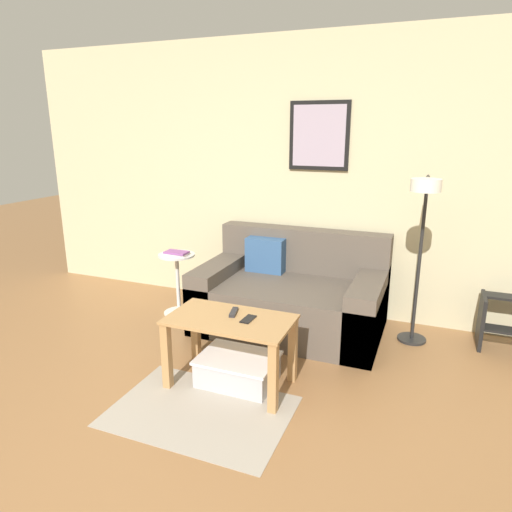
{
  "coord_description": "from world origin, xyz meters",
  "views": [
    {
      "loc": [
        1.38,
        -1.26,
        1.75
      ],
      "look_at": [
        0.21,
        1.67,
        0.85
      ],
      "focal_mm": 32.0,
      "sensor_mm": 36.0,
      "label": 1
    }
  ],
  "objects_px": {
    "coffee_table": "(230,334)",
    "storage_bin": "(238,369)",
    "remote_control": "(234,312)",
    "cell_phone": "(248,319)",
    "step_stool": "(511,322)",
    "floor_lamp": "(422,229)",
    "couch": "(291,297)",
    "book_stack": "(176,253)",
    "side_table": "(178,278)"
  },
  "relations": [
    {
      "from": "remote_control",
      "to": "cell_phone",
      "type": "bearing_deg",
      "value": -37.07
    },
    {
      "from": "remote_control",
      "to": "step_stool",
      "type": "height_order",
      "value": "remote_control"
    },
    {
      "from": "storage_bin",
      "to": "cell_phone",
      "type": "height_order",
      "value": "cell_phone"
    },
    {
      "from": "coffee_table",
      "to": "step_stool",
      "type": "distance_m",
      "value": 2.29
    },
    {
      "from": "couch",
      "to": "coffee_table",
      "type": "distance_m",
      "value": 1.08
    },
    {
      "from": "step_stool",
      "to": "book_stack",
      "type": "bearing_deg",
      "value": -172.36
    },
    {
      "from": "couch",
      "to": "storage_bin",
      "type": "bearing_deg",
      "value": -93.28
    },
    {
      "from": "side_table",
      "to": "book_stack",
      "type": "relative_size",
      "value": 2.41
    },
    {
      "from": "coffee_table",
      "to": "floor_lamp",
      "type": "height_order",
      "value": "floor_lamp"
    },
    {
      "from": "step_stool",
      "to": "storage_bin",
      "type": "bearing_deg",
      "value": -145.09
    },
    {
      "from": "coffee_table",
      "to": "remote_control",
      "type": "bearing_deg",
      "value": 96.77
    },
    {
      "from": "storage_bin",
      "to": "floor_lamp",
      "type": "distance_m",
      "value": 1.71
    },
    {
      "from": "coffee_table",
      "to": "floor_lamp",
      "type": "relative_size",
      "value": 0.61
    },
    {
      "from": "coffee_table",
      "to": "side_table",
      "type": "relative_size",
      "value": 1.43
    },
    {
      "from": "floor_lamp",
      "to": "storage_bin",
      "type": "bearing_deg",
      "value": -139.57
    },
    {
      "from": "couch",
      "to": "book_stack",
      "type": "relative_size",
      "value": 6.42
    },
    {
      "from": "coffee_table",
      "to": "cell_phone",
      "type": "relative_size",
      "value": 6.07
    },
    {
      "from": "floor_lamp",
      "to": "side_table",
      "type": "distance_m",
      "value": 2.24
    },
    {
      "from": "side_table",
      "to": "remote_control",
      "type": "relative_size",
      "value": 3.97
    },
    {
      "from": "side_table",
      "to": "storage_bin",
      "type": "bearing_deg",
      "value": -41.62
    },
    {
      "from": "floor_lamp",
      "to": "remote_control",
      "type": "xyz_separation_m",
      "value": [
        -1.15,
        -0.89,
        -0.5
      ]
    },
    {
      "from": "coffee_table",
      "to": "side_table",
      "type": "bearing_deg",
      "value": 136.24
    },
    {
      "from": "book_stack",
      "to": "step_stool",
      "type": "xyz_separation_m",
      "value": [
        2.86,
        0.38,
        -0.38
      ]
    },
    {
      "from": "coffee_table",
      "to": "step_stool",
      "type": "height_order",
      "value": "coffee_table"
    },
    {
      "from": "storage_bin",
      "to": "remote_control",
      "type": "xyz_separation_m",
      "value": [
        -0.05,
        0.05,
        0.41
      ]
    },
    {
      "from": "coffee_table",
      "to": "remote_control",
      "type": "relative_size",
      "value": 5.67
    },
    {
      "from": "storage_bin",
      "to": "book_stack",
      "type": "bearing_deg",
      "value": 138.85
    },
    {
      "from": "remote_control",
      "to": "step_stool",
      "type": "relative_size",
      "value": 0.33
    },
    {
      "from": "storage_bin",
      "to": "book_stack",
      "type": "relative_size",
      "value": 2.18
    },
    {
      "from": "couch",
      "to": "floor_lamp",
      "type": "bearing_deg",
      "value": -5.66
    },
    {
      "from": "coffee_table",
      "to": "storage_bin",
      "type": "relative_size",
      "value": 1.58
    },
    {
      "from": "couch",
      "to": "side_table",
      "type": "height_order",
      "value": "couch"
    },
    {
      "from": "book_stack",
      "to": "step_stool",
      "type": "bearing_deg",
      "value": 7.64
    },
    {
      "from": "side_table",
      "to": "remote_control",
      "type": "distance_m",
      "value": 1.33
    },
    {
      "from": "side_table",
      "to": "remote_control",
      "type": "xyz_separation_m",
      "value": [
        0.99,
        -0.87,
        0.15
      ]
    },
    {
      "from": "book_stack",
      "to": "cell_phone",
      "type": "xyz_separation_m",
      "value": [
        1.11,
        -0.91,
        -0.11
      ]
    },
    {
      "from": "coffee_table",
      "to": "book_stack",
      "type": "relative_size",
      "value": 3.43
    },
    {
      "from": "book_stack",
      "to": "cell_phone",
      "type": "height_order",
      "value": "book_stack"
    },
    {
      "from": "couch",
      "to": "step_stool",
      "type": "distance_m",
      "value": 1.79
    },
    {
      "from": "cell_phone",
      "to": "remote_control",
      "type": "bearing_deg",
      "value": 159.26
    },
    {
      "from": "floor_lamp",
      "to": "cell_phone",
      "type": "distance_m",
      "value": 1.48
    },
    {
      "from": "side_table",
      "to": "cell_phone",
      "type": "xyz_separation_m",
      "value": [
        1.12,
        -0.93,
        0.15
      ]
    },
    {
      "from": "couch",
      "to": "storage_bin",
      "type": "xyz_separation_m",
      "value": [
        -0.06,
        -1.04,
        -0.19
      ]
    },
    {
      "from": "coffee_table",
      "to": "step_stool",
      "type": "relative_size",
      "value": 1.84
    },
    {
      "from": "side_table",
      "to": "floor_lamp",
      "type": "bearing_deg",
      "value": 0.42
    },
    {
      "from": "couch",
      "to": "book_stack",
      "type": "bearing_deg",
      "value": -172.46
    },
    {
      "from": "remote_control",
      "to": "step_stool",
      "type": "bearing_deg",
      "value": 19.5
    },
    {
      "from": "side_table",
      "to": "coffee_table",
      "type": "bearing_deg",
      "value": -43.76
    },
    {
      "from": "couch",
      "to": "coffee_table",
      "type": "xyz_separation_m",
      "value": [
        -0.1,
        -1.08,
        0.1
      ]
    },
    {
      "from": "cell_phone",
      "to": "step_stool",
      "type": "relative_size",
      "value": 0.3
    }
  ]
}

